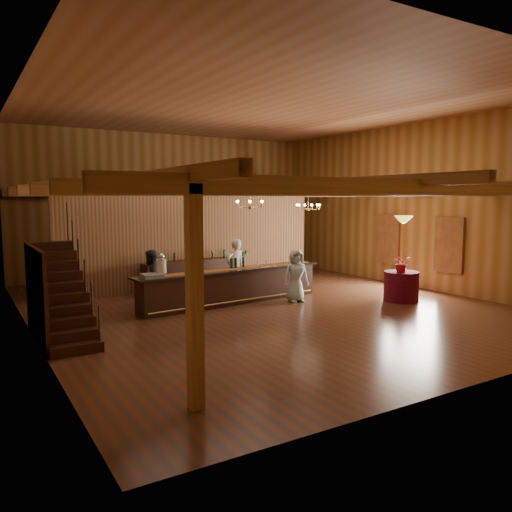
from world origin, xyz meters
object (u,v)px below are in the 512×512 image
beverage_dispenser (161,265)px  guest (296,276)px  chandelier_right (308,207)px  pendant_lamp (404,219)px  floor_plant (243,266)px  staff_second (151,279)px  round_table (401,286)px  bartender (235,268)px  chandelier_left (250,204)px  tasting_bar (232,286)px  backbar_shelf (194,275)px  raffle_drum (295,258)px

beverage_dispenser → guest: bearing=-8.3°
chandelier_right → pendant_lamp: size_ratio=0.89×
floor_plant → staff_second: bearing=-151.6°
round_table → pendant_lamp: size_ratio=1.12×
beverage_dispenser → floor_plant: (4.25, 3.18, -0.69)m
round_table → staff_second: staff_second is taller
guest → bartender: bearing=142.8°
beverage_dispenser → chandelier_left: chandelier_left is taller
bartender → floor_plant: size_ratio=1.51×
bartender → staff_second: size_ratio=1.12×
tasting_bar → round_table: bearing=-32.5°
beverage_dispenser → chandelier_right: bearing=13.4°
pendant_lamp → staff_second: pendant_lamp is taller
tasting_bar → chandelier_right: 4.38m
chandelier_right → pendant_lamp: 3.57m
beverage_dispenser → floor_plant: bearing=36.8°
round_table → staff_second: (-6.59, 2.98, 0.36)m
round_table → chandelier_left: 5.14m
beverage_dispenser → backbar_shelf: beverage_dispenser is taller
bartender → staff_second: (-2.64, 0.02, -0.10)m
backbar_shelf → round_table: size_ratio=3.52×
backbar_shelf → staff_second: (-2.09, -1.78, 0.30)m
chandelier_left → chandelier_right: size_ratio=1.00×
tasting_bar → chandelier_right: size_ratio=7.49×
guest → staff_second: bearing=171.6°
round_table → pendant_lamp: 1.97m
floor_plant → guest: bearing=-95.6°
raffle_drum → bartender: bartender is taller
raffle_drum → guest: 1.16m
pendant_lamp → floor_plant: pendant_lamp is taller
backbar_shelf → staff_second: 2.76m
chandelier_left → guest: chandelier_left is taller
round_table → guest: guest is taller
raffle_drum → chandelier_left: chandelier_left is taller
beverage_dispenser → backbar_shelf: bearing=51.8°
staff_second → chandelier_right: bearing=145.9°
pendant_lamp → guest: bearing=150.8°
beverage_dispenser → guest: beverage_dispenser is taller
tasting_bar → chandelier_right: bearing=13.1°
backbar_shelf → chandelier_right: chandelier_right is taller
raffle_drum → chandelier_left: bearing=-156.5°
chandelier_right → staff_second: (-5.74, -0.48, -1.93)m
backbar_shelf → guest: (1.79, -3.24, 0.27)m
backbar_shelf → round_table: 6.54m
chandelier_left → floor_plant: (1.94, 3.79, -2.27)m
round_table → chandelier_left: chandelier_left is taller
tasting_bar → backbar_shelf: (-0.08, 2.50, -0.01)m
round_table → floor_plant: bearing=114.0°
backbar_shelf → pendant_lamp: pendant_lamp is taller
raffle_drum → backbar_shelf: raffle_drum is taller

